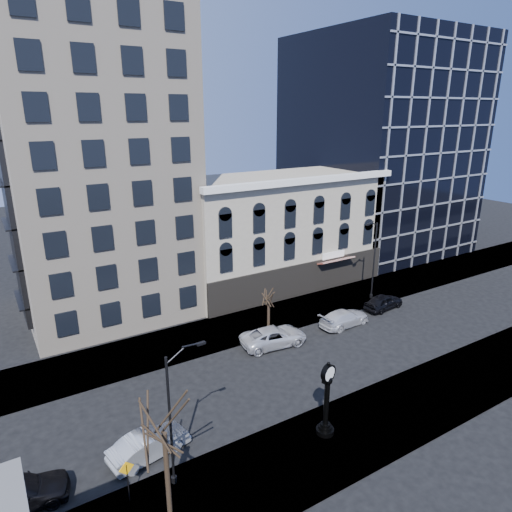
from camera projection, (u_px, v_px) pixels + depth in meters
ground at (261, 378)px, 33.54m from camera, size 160.00×160.00×0.00m
sidewalk_far at (213, 334)px, 40.02m from camera, size 160.00×6.00×0.12m
sidewalk_near at (333, 441)px, 27.03m from camera, size 160.00×6.00×0.12m
cream_tower at (88, 104)px, 39.91m from camera, size 15.90×15.40×42.50m
victorian_row at (277, 231)px, 50.58m from camera, size 22.60×11.19×12.50m
glass_office at (378, 147)px, 62.16m from camera, size 20.00×20.15×28.00m
street_clock at (327, 402)px, 27.01m from camera, size 1.10×1.10×4.87m
street_lamp_near at (178, 380)px, 22.51m from camera, size 2.04×0.37×7.88m
street_lamp_far at (373, 240)px, 45.13m from camera, size 2.14×0.88×8.53m
bare_tree_near at (163, 415)px, 20.57m from camera, size 4.28×4.28×7.35m
bare_tree_far at (269, 295)px, 39.98m from camera, size 2.45×2.45×4.20m
warning_sign at (127, 474)px, 22.37m from camera, size 0.78×0.13×2.39m
car_near_a at (15, 493)px, 22.38m from camera, size 5.26×2.72×1.71m
car_near_b at (149, 444)px, 25.77m from camera, size 4.87×2.44×1.53m
car_far_a at (274, 337)px, 37.99m from camera, size 5.91×3.26×1.57m
car_far_b at (344, 318)px, 41.50m from camera, size 5.22×2.42×1.48m
car_far_c at (383, 302)px, 44.94m from camera, size 4.59×2.21×1.51m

